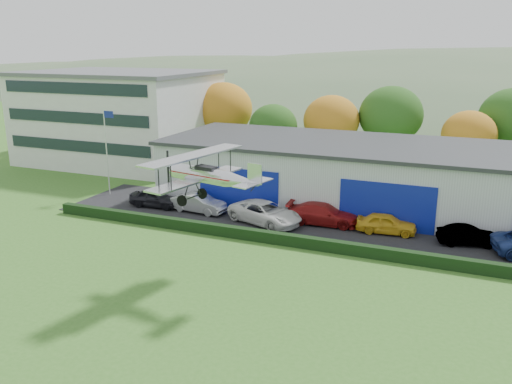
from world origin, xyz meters
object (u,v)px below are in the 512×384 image
at_px(flagpole, 107,143).
at_px(car_2, 265,213).
at_px(hangar, 399,177).
at_px(car_3, 323,214).
at_px(office_block, 120,116).
at_px(car_5, 468,236).
at_px(car_1, 199,203).
at_px(car_4, 386,223).
at_px(car_0, 155,198).
at_px(biplane, 207,174).

bearing_deg(flagpole, car_2, -7.69).
bearing_deg(hangar, flagpole, -166.49).
bearing_deg(car_3, hangar, -38.93).
height_order(office_block, car_3, office_block).
relative_size(hangar, car_5, 9.95).
height_order(office_block, car_2, office_block).
height_order(car_1, car_3, car_3).
height_order(hangar, car_1, hangar).
bearing_deg(car_5, car_1, 77.76).
relative_size(hangar, car_4, 9.47).
distance_m(flagpole, car_1, 10.92).
height_order(flagpole, car_5, flagpole).
distance_m(flagpole, car_0, 7.34).
relative_size(car_2, car_4, 1.40).
bearing_deg(car_4, biplane, 140.15).
distance_m(hangar, flagpole, 25.68).
xyz_separation_m(car_1, car_3, (10.23, 0.94, 0.04)).
height_order(car_2, car_5, car_2).
height_order(flagpole, car_0, flagpole).
relative_size(car_2, biplane, 0.79).
height_order(flagpole, car_1, flagpole).
relative_size(car_0, car_4, 1.03).
height_order(office_block, car_5, office_block).
height_order(hangar, car_4, hangar).
relative_size(car_1, car_3, 0.84).
bearing_deg(car_3, car_1, 91.03).
bearing_deg(flagpole, car_4, -1.96).
distance_m(car_3, car_5, 10.40).
relative_size(flagpole, car_3, 1.45).
bearing_deg(biplane, car_5, 52.37).
distance_m(office_block, car_2, 28.91).
bearing_deg(car_3, flagpole, 83.86).
distance_m(office_block, car_3, 31.82).
height_order(hangar, office_block, office_block).
distance_m(car_4, biplane, 15.67).
xyz_separation_m(office_block, biplane, (25.00, -25.96, 1.24)).
xyz_separation_m(car_3, car_5, (10.39, -0.48, -0.13)).
distance_m(office_block, car_0, 20.81).
bearing_deg(car_4, car_2, 92.58).
xyz_separation_m(car_4, biplane, (-8.19, -12.10, 5.67)).
distance_m(car_2, car_3, 4.43).
distance_m(car_0, car_4, 19.17).
bearing_deg(car_5, flagpole, 74.32).
bearing_deg(hangar, car_3, -124.70).
bearing_deg(car_0, office_block, 40.52).
relative_size(car_5, biplane, 0.54).
relative_size(hangar, car_1, 8.72).
xyz_separation_m(car_3, biplane, (-3.39, -12.28, 5.60)).
xyz_separation_m(car_1, biplane, (6.84, -11.34, 5.63)).
bearing_deg(biplane, flagpole, 154.29).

